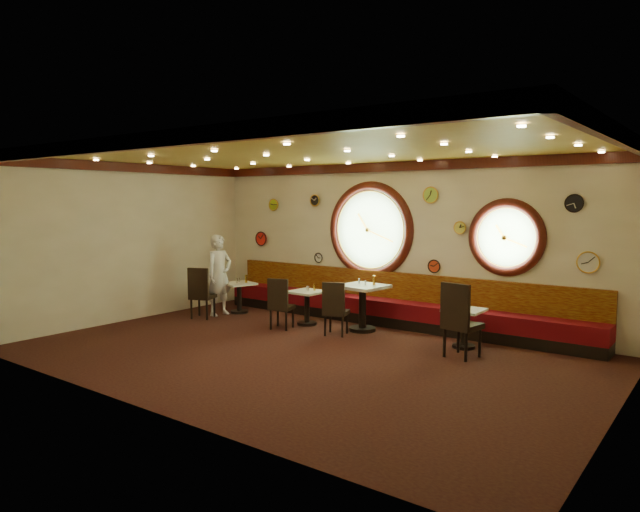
# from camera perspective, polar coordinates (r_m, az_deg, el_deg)

# --- Properties ---
(floor) EXTENTS (9.00, 6.00, 0.00)m
(floor) POSITION_cam_1_polar(r_m,az_deg,el_deg) (9.24, -1.73, -9.78)
(floor) COLOR black
(floor) RESTS_ON ground
(ceiling) EXTENTS (9.00, 6.00, 0.02)m
(ceiling) POSITION_cam_1_polar(r_m,az_deg,el_deg) (8.94, -1.79, 10.41)
(ceiling) COLOR gold
(ceiling) RESTS_ON wall_back
(wall_back) EXTENTS (9.00, 0.02, 3.20)m
(wall_back) POSITION_cam_1_polar(r_m,az_deg,el_deg) (11.44, 7.64, 1.27)
(wall_back) COLOR beige
(wall_back) RESTS_ON floor
(wall_front) EXTENTS (9.00, 0.02, 3.20)m
(wall_front) POSITION_cam_1_polar(r_m,az_deg,el_deg) (6.87, -17.53, -1.73)
(wall_front) COLOR beige
(wall_front) RESTS_ON floor
(wall_left) EXTENTS (0.02, 6.00, 3.20)m
(wall_left) POSITION_cam_1_polar(r_m,az_deg,el_deg) (12.26, -18.46, 1.32)
(wall_left) COLOR beige
(wall_left) RESTS_ON floor
(wall_right) EXTENTS (0.02, 6.00, 3.20)m
(wall_right) POSITION_cam_1_polar(r_m,az_deg,el_deg) (7.10, 28.00, -1.90)
(wall_right) COLOR beige
(wall_right) RESTS_ON floor
(molding_back) EXTENTS (9.00, 0.10, 0.18)m
(molding_back) POSITION_cam_1_polar(r_m,az_deg,el_deg) (11.39, 7.61, 8.86)
(molding_back) COLOR #3B100A
(molding_back) RESTS_ON wall_back
(molding_front) EXTENTS (9.00, 0.10, 0.18)m
(molding_front) POSITION_cam_1_polar(r_m,az_deg,el_deg) (6.88, -17.56, 10.88)
(molding_front) COLOR #3B100A
(molding_front) RESTS_ON wall_back
(molding_left) EXTENTS (0.10, 6.00, 0.18)m
(molding_left) POSITION_cam_1_polar(r_m,az_deg,el_deg) (12.21, -18.54, 8.40)
(molding_left) COLOR #3B100A
(molding_left) RESTS_ON wall_back
(molding_right) EXTENTS (0.10, 6.00, 0.18)m
(molding_right) POSITION_cam_1_polar(r_m,az_deg,el_deg) (7.09, 28.16, 10.32)
(molding_right) COLOR #3B100A
(molding_right) RESTS_ON wall_back
(banquette_base) EXTENTS (8.00, 0.55, 0.20)m
(banquette_base) POSITION_cam_1_polar(r_m,az_deg,el_deg) (11.41, 6.85, -6.34)
(banquette_base) COLOR black
(banquette_base) RESTS_ON floor
(banquette_seat) EXTENTS (8.00, 0.55, 0.30)m
(banquette_seat) POSITION_cam_1_polar(r_m,az_deg,el_deg) (11.36, 6.87, -5.11)
(banquette_seat) COLOR #56070F
(banquette_seat) RESTS_ON banquette_base
(banquette_back) EXTENTS (8.00, 0.10, 0.55)m
(banquette_back) POSITION_cam_1_polar(r_m,az_deg,el_deg) (11.48, 7.44, -2.98)
(banquette_back) COLOR #5F1307
(banquette_back) RESTS_ON wall_back
(porthole_left_glass) EXTENTS (1.66, 0.02, 1.66)m
(porthole_left_glass) POSITION_cam_1_polar(r_m,az_deg,el_deg) (11.72, 5.08, 2.63)
(porthole_left_glass) COLOR #89BC70
(porthole_left_glass) RESTS_ON wall_back
(porthole_left_frame) EXTENTS (1.98, 0.18, 1.98)m
(porthole_left_frame) POSITION_cam_1_polar(r_m,az_deg,el_deg) (11.71, 5.04, 2.62)
(porthole_left_frame) COLOR #3B100A
(porthole_left_frame) RESTS_ON wall_back
(porthole_left_ring) EXTENTS (1.61, 0.03, 1.61)m
(porthole_left_ring) POSITION_cam_1_polar(r_m,az_deg,el_deg) (11.69, 4.96, 2.62)
(porthole_left_ring) COLOR gold
(porthole_left_ring) RESTS_ON wall_back
(porthole_right_glass) EXTENTS (1.10, 0.02, 1.10)m
(porthole_right_glass) POSITION_cam_1_polar(r_m,az_deg,el_deg) (10.53, 18.15, 1.78)
(porthole_right_glass) COLOR #89BC70
(porthole_right_glass) RESTS_ON wall_back
(porthole_right_frame) EXTENTS (1.38, 0.18, 1.38)m
(porthole_right_frame) POSITION_cam_1_polar(r_m,az_deg,el_deg) (10.52, 18.13, 1.77)
(porthole_right_frame) COLOR #3B100A
(porthole_right_frame) RESTS_ON wall_back
(porthole_right_ring) EXTENTS (1.09, 0.03, 1.09)m
(porthole_right_ring) POSITION_cam_1_polar(r_m,az_deg,el_deg) (10.49, 18.08, 1.76)
(porthole_right_ring) COLOR gold
(porthole_right_ring) RESTS_ON wall_back
(wall_clock_0) EXTENTS (0.34, 0.03, 0.34)m
(wall_clock_0) POSITION_cam_1_polar(r_m,az_deg,el_deg) (10.18, 25.25, -0.58)
(wall_clock_0) COLOR silver
(wall_clock_0) RESTS_ON wall_back
(wall_clock_1) EXTENTS (0.30, 0.03, 0.30)m
(wall_clock_1) POSITION_cam_1_polar(r_m,az_deg,el_deg) (11.03, 11.02, 6.00)
(wall_clock_1) COLOR #99C73E
(wall_clock_1) RESTS_ON wall_back
(wall_clock_2) EXTENTS (0.28, 0.03, 0.28)m
(wall_clock_2) POSITION_cam_1_polar(r_m,az_deg,el_deg) (10.18, 24.09, 4.83)
(wall_clock_2) COLOR black
(wall_clock_2) RESTS_ON wall_back
(wall_clock_3) EXTENTS (0.20, 0.03, 0.20)m
(wall_clock_3) POSITION_cam_1_polar(r_m,az_deg,el_deg) (12.47, -0.12, -0.17)
(wall_clock_3) COLOR silver
(wall_clock_3) RESTS_ON wall_back
(wall_clock_4) EXTENTS (0.32, 0.03, 0.32)m
(wall_clock_4) POSITION_cam_1_polar(r_m,az_deg,el_deg) (13.53, -5.89, 1.73)
(wall_clock_4) COLOR red
(wall_clock_4) RESTS_ON wall_back
(wall_clock_5) EXTENTS (0.22, 0.03, 0.22)m
(wall_clock_5) POSITION_cam_1_polar(r_m,az_deg,el_deg) (10.79, 13.84, 2.77)
(wall_clock_5) COLOR gold
(wall_clock_5) RESTS_ON wall_back
(wall_clock_6) EXTENTS (0.26, 0.03, 0.26)m
(wall_clock_6) POSITION_cam_1_polar(r_m,az_deg,el_deg) (13.23, -4.65, 5.12)
(wall_clock_6) COLOR #A1C527
(wall_clock_6) RESTS_ON wall_back
(wall_clock_7) EXTENTS (0.24, 0.03, 0.24)m
(wall_clock_7) POSITION_cam_1_polar(r_m,az_deg,el_deg) (11.06, 11.36, -1.01)
(wall_clock_7) COLOR red
(wall_clock_7) RESTS_ON wall_back
(wall_clock_8) EXTENTS (0.24, 0.03, 0.24)m
(wall_clock_8) POSITION_cam_1_polar(r_m,az_deg,el_deg) (12.47, -0.49, 5.58)
(wall_clock_8) COLOR black
(wall_clock_8) RESTS_ON wall_back
(table_a) EXTENTS (0.75, 0.75, 0.67)m
(table_a) POSITION_cam_1_polar(r_m,az_deg,el_deg) (12.58, -8.08, -3.76)
(table_a) COLOR black
(table_a) RESTS_ON floor
(table_b) EXTENTS (0.64, 0.64, 0.68)m
(table_b) POSITION_cam_1_polar(r_m,az_deg,el_deg) (11.27, -1.32, -4.75)
(table_b) COLOR black
(table_b) RESTS_ON floor
(table_c) EXTENTS (0.87, 0.87, 0.87)m
(table_c) POSITION_cam_1_polar(r_m,az_deg,el_deg) (10.75, 4.26, -4.61)
(table_c) COLOR black
(table_c) RESTS_ON floor
(table_d) EXTENTS (0.60, 0.60, 0.66)m
(table_d) POSITION_cam_1_polar(r_m,az_deg,el_deg) (9.81, 14.21, -6.53)
(table_d) COLOR black
(table_d) RESTS_ON floor
(chair_a) EXTENTS (0.58, 0.58, 0.66)m
(chair_a) POSITION_cam_1_polar(r_m,az_deg,el_deg) (12.06, -11.86, -3.30)
(chair_a) COLOR black
(chair_a) RESTS_ON floor
(chair_b) EXTENTS (0.51, 0.51, 0.61)m
(chair_b) POSITION_cam_1_polar(r_m,az_deg,el_deg) (10.86, -4.04, -4.44)
(chair_b) COLOR black
(chair_b) RESTS_ON floor
(chair_c) EXTENTS (0.52, 0.52, 0.61)m
(chair_c) POSITION_cam_1_polar(r_m,az_deg,el_deg) (10.33, 1.50, -4.93)
(chair_c) COLOR black
(chair_c) RESTS_ON floor
(chair_d) EXTENTS (0.57, 0.57, 0.73)m
(chair_d) POSITION_cam_1_polar(r_m,az_deg,el_deg) (9.10, 13.72, -5.79)
(chair_d) COLOR black
(chair_d) RESTS_ON floor
(condiment_a_salt) EXTENTS (0.03, 0.03, 0.09)m
(condiment_a_salt) POSITION_cam_1_polar(r_m,az_deg,el_deg) (12.64, -8.10, -2.38)
(condiment_a_salt) COLOR silver
(condiment_a_salt) RESTS_ON table_a
(condiment_b_salt) EXTENTS (0.03, 0.03, 0.09)m
(condiment_b_salt) POSITION_cam_1_polar(r_m,az_deg,el_deg) (11.27, -1.31, -3.23)
(condiment_b_salt) COLOR silver
(condiment_b_salt) RESTS_ON table_b
(condiment_c_salt) EXTENTS (0.04, 0.04, 0.10)m
(condiment_c_salt) POSITION_cam_1_polar(r_m,az_deg,el_deg) (10.86, 3.93, -2.51)
(condiment_c_salt) COLOR silver
(condiment_c_salt) RESTS_ON table_c
(condiment_d_salt) EXTENTS (0.04, 0.04, 0.11)m
(condiment_d_salt) POSITION_cam_1_polar(r_m,az_deg,el_deg) (9.86, 13.92, -4.72)
(condiment_d_salt) COLOR silver
(condiment_d_salt) RESTS_ON table_d
(condiment_a_pepper) EXTENTS (0.04, 0.04, 0.10)m
(condiment_a_pepper) POSITION_cam_1_polar(r_m,az_deg,el_deg) (12.51, -8.31, -2.44)
(condiment_a_pepper) COLOR silver
(condiment_a_pepper) RESTS_ON table_a
(condiment_b_pepper) EXTENTS (0.03, 0.03, 0.09)m
(condiment_b_pepper) POSITION_cam_1_polar(r_m,az_deg,el_deg) (11.21, -1.16, -3.26)
(condiment_b_pepper) COLOR silver
(condiment_b_pepper) RESTS_ON table_b
(condiment_c_pepper) EXTENTS (0.03, 0.03, 0.09)m
(condiment_c_pepper) POSITION_cam_1_polar(r_m,az_deg,el_deg) (10.69, 4.57, -2.67)
(condiment_c_pepper) COLOR silver
(condiment_c_pepper) RESTS_ON table_c
(condiment_d_pepper) EXTENTS (0.04, 0.04, 0.10)m
(condiment_d_pepper) POSITION_cam_1_polar(r_m,az_deg,el_deg) (9.76, 14.39, -4.84)
(condiment_d_pepper) COLOR silver
(condiment_d_pepper) RESTS_ON table_d
(condiment_a_bottle) EXTENTS (0.05, 0.05, 0.17)m
(condiment_a_bottle) POSITION_cam_1_polar(r_m,az_deg,el_deg) (12.50, -7.40, -2.27)
(condiment_a_bottle) COLOR gold
(condiment_a_bottle) RESTS_ON table_a
(condiment_b_bottle) EXTENTS (0.04, 0.04, 0.14)m
(condiment_b_bottle) POSITION_cam_1_polar(r_m,az_deg,el_deg) (11.23, -0.56, -3.12)
(condiment_b_bottle) COLOR gold
(condiment_b_bottle) RESTS_ON table_b
(condiment_c_bottle) EXTENTS (0.05, 0.05, 0.17)m
(condiment_c_bottle) POSITION_cam_1_polar(r_m,az_deg,el_deg) (10.72, 5.43, -2.42)
(condiment_c_bottle) COLOR gold
(condiment_c_bottle) RESTS_ON table_c
(condiment_d_bottle) EXTENTS (0.05, 0.05, 0.16)m
(condiment_d_bottle) POSITION_cam_1_polar(r_m,az_deg,el_deg) (9.78, 14.62, -4.65)
(condiment_d_bottle) COLOR gold
(condiment_d_bottle) RESTS_ON table_d
(waiter) EXTENTS (0.46, 0.66, 1.72)m
(waiter) POSITION_cam_1_polar(r_m,az_deg,el_deg) (12.37, -10.02, -1.88)
(waiter) COLOR white
(waiter) RESTS_ON floor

